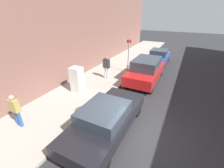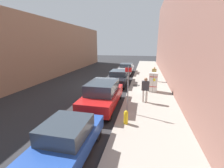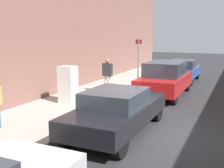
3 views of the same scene
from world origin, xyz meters
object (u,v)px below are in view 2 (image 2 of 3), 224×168
parked_hatchback_blue (65,142)px  parked_sedan_silver (126,68)px  pedestrian_walking_far (145,88)px  parked_sedan_dark (119,77)px  discarded_refrigerator (153,82)px  street_sign_post (128,88)px  parked_suv_red (103,94)px  fire_hydrant (126,117)px  pedestrian_standing_near (154,73)px

parked_hatchback_blue → parked_sedan_silver: bearing=-90.0°
pedestrian_walking_far → parked_sedan_dark: 5.63m
discarded_refrigerator → parked_hatchback_blue: bearing=68.9°
street_sign_post → parked_suv_red: size_ratio=0.60×
discarded_refrigerator → parked_suv_red: (3.33, 3.81, -0.06)m
fire_hydrant → street_sign_post: bearing=-86.5°
parked_sedan_silver → parked_sedan_dark: bearing=90.0°
parked_sedan_silver → pedestrian_standing_near: bearing=129.2°
parked_hatchback_blue → pedestrian_walking_far: bearing=-114.4°
discarded_refrigerator → pedestrian_standing_near: size_ratio=1.03×
pedestrian_standing_near → parked_hatchback_blue: size_ratio=0.39×
pedestrian_walking_far → parked_hatchback_blue: pedestrian_walking_far is taller
pedestrian_walking_far → parked_sedan_dark: pedestrian_walking_far is taller
fire_hydrant → parked_hatchback_blue: 3.31m
parked_sedan_silver → parked_suv_red: 11.99m
parked_sedan_silver → parked_sedan_dark: (0.00, 5.93, 0.02)m
fire_hydrant → parked_sedan_silver: (1.80, -14.04, 0.22)m
discarded_refrigerator → fire_hydrant: 6.07m
pedestrian_walking_far → parked_sedan_dark: size_ratio=0.37×
parked_suv_red → parked_hatchback_blue: (-0.00, 4.82, -0.15)m
fire_hydrant → discarded_refrigerator: bearing=-104.6°
street_sign_post → fire_hydrant: 1.74m
pedestrian_standing_near → parked_hatchback_blue: bearing=58.9°
parked_sedan_dark → parked_hatchback_blue: (0.00, 10.88, -0.01)m
parked_sedan_silver → street_sign_post: bearing=97.7°
parked_sedan_silver → fire_hydrant: bearing=97.3°
discarded_refrigerator → parked_sedan_dark: (3.33, -2.25, -0.20)m
pedestrian_standing_near → parked_sedan_silver: bearing=-65.8°
pedestrian_walking_far → parked_suv_red: pedestrian_walking_far is taller
street_sign_post → parked_sedan_silver: street_sign_post is taller
pedestrian_walking_far → parked_sedan_silver: size_ratio=0.37×
parked_sedan_dark → fire_hydrant: bearing=102.5°
parked_sedan_silver → pedestrian_walking_far: bearing=104.0°
street_sign_post → pedestrian_standing_near: bearing=-102.6°
fire_hydrant → parked_sedan_dark: (1.80, -8.11, 0.24)m
pedestrian_standing_near → parked_sedan_silver: (3.59, -4.41, -0.30)m
parked_suv_red → parked_hatchback_blue: size_ratio=1.14×
fire_hydrant → pedestrian_standing_near: pedestrian_standing_near is taller
parked_sedan_dark → parked_suv_red: (0.00, 6.06, 0.14)m
fire_hydrant → parked_hatchback_blue: parked_hatchback_blue is taller
parked_suv_red → fire_hydrant: bearing=131.2°
street_sign_post → parked_hatchback_blue: size_ratio=0.68×
parked_sedan_dark → parked_suv_red: 6.06m
pedestrian_standing_near → parked_sedan_dark: (3.59, 1.52, -0.28)m
parked_sedan_dark → street_sign_post: bearing=104.2°
discarded_refrigerator → parked_sedan_silver: 8.83m
parked_sedan_dark → discarded_refrigerator: bearing=146.0°
pedestrian_walking_far → pedestrian_standing_near: bearing=-47.1°
parked_sedan_silver → parked_suv_red: (0.00, 11.99, 0.16)m
discarded_refrigerator → parked_suv_red: discarded_refrigerator is taller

